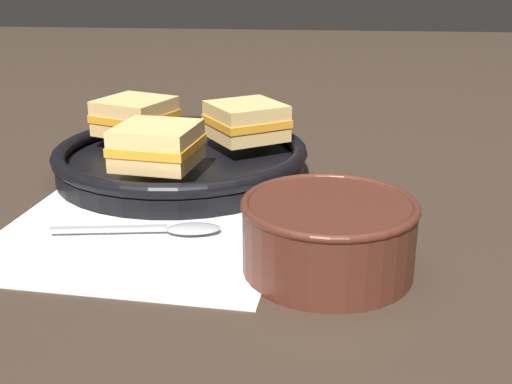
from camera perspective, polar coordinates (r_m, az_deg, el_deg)
The scene contains 8 objects.
ground_plane at distance 0.64m, azimuth -2.63°, elevation -4.42°, with size 4.00×4.00×0.00m, color #382B21.
napkin at distance 0.66m, azimuth -10.42°, elevation -3.73°, with size 0.30×0.26×0.00m.
soup_bowl at distance 0.57m, azimuth 6.46°, elevation -3.50°, with size 0.15×0.15×0.07m.
spoon at distance 0.65m, azimuth -7.66°, elevation -3.29°, with size 0.17×0.04×0.01m.
skillet at distance 0.82m, azimuth -6.64°, elevation 2.87°, with size 0.32×0.32×0.04m.
sandwich_near_left at distance 0.83m, azimuth -0.87°, elevation 6.34°, with size 0.12×0.12×0.05m.
sandwich_near_right at distance 0.88m, azimuth -10.68°, elevation 6.67°, with size 0.11×0.11×0.05m.
sandwich_far_left at distance 0.73m, azimuth -8.78°, elevation 4.14°, with size 0.10×0.10×0.05m.
Camera 1 is at (0.09, -0.57, 0.26)m, focal length 45.00 mm.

